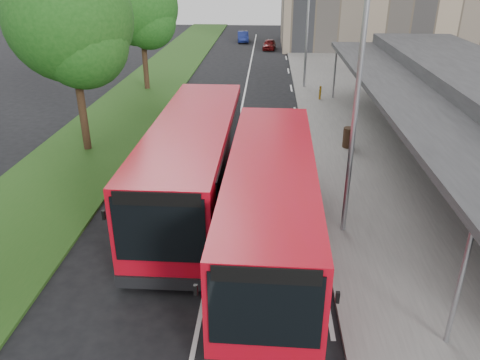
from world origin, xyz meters
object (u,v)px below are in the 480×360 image
(lamp_post_far, at_px, (306,20))
(lamp_post_near, at_px, (354,94))
(litter_bin, at_px, (348,137))
(tree_far, at_px, (141,13))
(bus_main, at_px, (270,204))
(bollard, at_px, (320,93))
(car_far, at_px, (243,37))
(bus_second, at_px, (194,162))
(car_near, at_px, (269,44))
(tree_mid, at_px, (71,27))

(lamp_post_far, bearing_deg, lamp_post_near, -90.00)
(lamp_post_near, height_order, litter_bin, lamp_post_near)
(tree_far, relative_size, lamp_post_far, 1.01)
(lamp_post_near, bearing_deg, lamp_post_far, 90.00)
(bus_main, distance_m, litter_bin, 9.64)
(lamp_post_near, relative_size, bollard, 9.29)
(tree_far, relative_size, bollard, 9.36)
(lamp_post_near, height_order, car_far, lamp_post_near)
(tree_far, height_order, litter_bin, tree_far)
(bollard, bearing_deg, bus_second, -112.55)
(litter_bin, relative_size, bollard, 1.12)
(bus_second, xyz_separation_m, litter_bin, (6.55, 5.82, -0.99))
(bus_main, relative_size, car_near, 3.48)
(tree_mid, bearing_deg, lamp_post_far, 49.32)
(lamp_post_near, xyz_separation_m, bus_main, (-2.37, -1.02, -3.16))
(bus_second, relative_size, litter_bin, 11.68)
(car_near, xyz_separation_m, car_far, (-3.01, 5.09, 0.05))
(lamp_post_far, bearing_deg, bus_second, -105.95)
(lamp_post_far, distance_m, bollard, 5.49)
(tree_mid, xyz_separation_m, car_near, (8.67, 29.66, -5.15))
(tree_far, xyz_separation_m, bollard, (12.01, -2.55, -4.62))
(tree_far, distance_m, bus_second, 18.44)
(litter_bin, distance_m, car_near, 29.17)
(tree_mid, relative_size, bus_second, 0.78)
(tree_mid, bearing_deg, car_far, 80.76)
(car_near, bearing_deg, litter_bin, -78.05)
(tree_mid, distance_m, lamp_post_near, 13.21)
(lamp_post_near, distance_m, litter_bin, 8.91)
(tree_far, distance_m, car_far, 23.89)
(lamp_post_near, xyz_separation_m, bus_second, (-5.15, 1.98, -3.09))
(bus_second, bearing_deg, car_far, 90.88)
(lamp_post_near, distance_m, car_far, 42.36)
(lamp_post_near, height_order, lamp_post_far, same)
(tree_mid, height_order, car_near, tree_mid)
(bollard, relative_size, car_far, 0.25)
(lamp_post_far, height_order, bollard, lamp_post_far)
(bollard, xyz_separation_m, car_far, (-6.36, 25.29, -0.00))
(car_far, bearing_deg, bus_second, -93.82)
(litter_bin, bearing_deg, car_far, 101.43)
(bus_main, height_order, bus_second, bus_second)
(bus_second, relative_size, bollard, 13.04)
(bus_main, bearing_deg, lamp_post_far, 84.75)
(bus_second, bearing_deg, bus_main, -46.78)
(tree_far, xyz_separation_m, bus_main, (8.76, -20.08, -3.65))
(lamp_post_far, distance_m, car_far, 22.86)
(tree_far, height_order, lamp_post_near, lamp_post_near)
(bus_main, distance_m, car_far, 42.95)
(bus_second, xyz_separation_m, car_near, (2.69, 34.73, -1.10))
(tree_mid, bearing_deg, tree_far, 90.00)
(bus_main, bearing_deg, car_far, 95.33)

